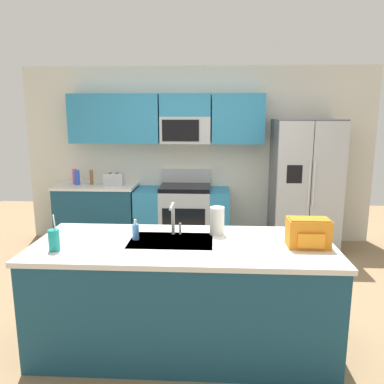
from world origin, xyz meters
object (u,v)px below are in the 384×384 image
at_px(bottle_pink, 75,177).
at_px(backpack, 308,232).
at_px(refrigerator, 304,186).
at_px(soap_dispenser, 136,232).
at_px(sink_faucet, 173,216).
at_px(paper_towel_roll, 217,221).
at_px(pepper_mill, 91,177).
at_px(toaster, 114,179).
at_px(bottle_blue, 77,178).
at_px(drink_cup_teal, 54,240).
at_px(range_oven, 183,216).

relative_size(bottle_pink, backpack, 0.69).
distance_m(refrigerator, backpack, 2.54).
bearing_deg(refrigerator, soap_dispenser, -128.86).
distance_m(sink_faucet, paper_towel_roll, 0.38).
distance_m(refrigerator, pepper_mill, 3.07).
xyz_separation_m(toaster, pepper_mill, (-0.35, 0.05, 0.02)).
bearing_deg(bottle_blue, bottle_pink, 130.37).
relative_size(refrigerator, drink_cup_teal, 6.52).
distance_m(bottle_blue, soap_dispenser, 2.78).
height_order(bottle_pink, bottle_blue, bottle_pink).
bearing_deg(soap_dispenser, bottle_pink, 119.41).
relative_size(refrigerator, paper_towel_roll, 7.71).
height_order(bottle_pink, sink_faucet, sink_faucet).
height_order(range_oven, bottle_pink, bottle_pink).
relative_size(pepper_mill, drink_cup_teal, 0.76).
distance_m(sink_faucet, drink_cup_teal, 0.97).
bearing_deg(sink_faucet, refrigerator, 54.25).
distance_m(refrigerator, toaster, 2.72).
relative_size(bottle_pink, drink_cup_teal, 0.78).
height_order(bottle_pink, backpack, backpack).
bearing_deg(toaster, bottle_pink, 171.35).
xyz_separation_m(pepper_mill, paper_towel_roll, (1.82, -2.28, 0.01)).
bearing_deg(refrigerator, bottle_pink, 178.08).
xyz_separation_m(sink_faucet, paper_towel_roll, (0.37, 0.04, -0.05)).
bearing_deg(backpack, drink_cup_teal, -174.19).
xyz_separation_m(pepper_mill, bottle_pink, (-0.26, 0.04, 0.00)).
bearing_deg(paper_towel_roll, soap_dispenser, -165.23).
bearing_deg(sink_faucet, range_oven, 92.67).
relative_size(bottle_pink, bottle_blue, 1.04).
height_order(toaster, backpack, backpack).
relative_size(range_oven, paper_towel_roll, 5.67).
height_order(pepper_mill, paper_towel_roll, paper_towel_roll).
distance_m(toaster, bottle_blue, 0.55).
xyz_separation_m(bottle_pink, backpack, (2.78, -2.59, 0.01)).
xyz_separation_m(range_oven, bottle_pink, (-1.60, 0.04, 0.57)).
xyz_separation_m(refrigerator, paper_towel_roll, (-1.25, -2.21, 0.09)).
bearing_deg(backpack, soap_dispenser, 176.00).
distance_m(toaster, drink_cup_teal, 2.71).
distance_m(toaster, paper_towel_roll, 2.67).
xyz_separation_m(pepper_mill, sink_faucet, (1.45, -2.32, 0.06)).
relative_size(range_oven, soap_dispenser, 8.00).
relative_size(drink_cup_teal, backpack, 0.89).
relative_size(paper_towel_roll, backpack, 0.75).
xyz_separation_m(bottle_pink, drink_cup_teal, (0.84, -2.79, -0.03)).
bearing_deg(range_oven, drink_cup_teal, -105.35).
relative_size(range_oven, backpack, 4.25).
bearing_deg(toaster, pepper_mill, 171.78).
distance_m(refrigerator, paper_towel_roll, 2.54).
relative_size(pepper_mill, paper_towel_roll, 0.89).
bearing_deg(backpack, pepper_mill, 134.71).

